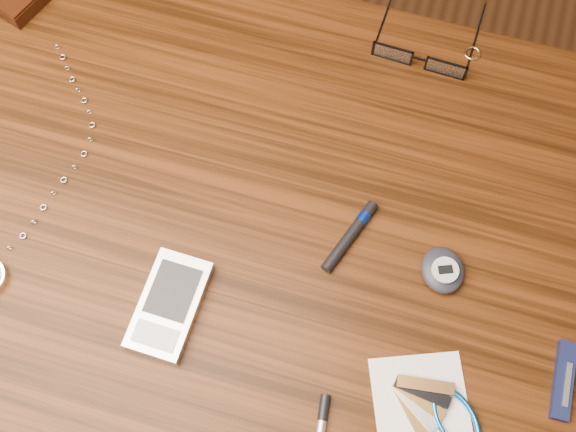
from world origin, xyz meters
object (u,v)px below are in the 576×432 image
(eyeglasses, at_px, (420,57))
(pocket_knife, at_px, (563,380))
(desk, at_px, (246,255))
(notepad_keys, at_px, (438,412))
(pda_phone, at_px, (169,305))
(pedometer, at_px, (443,270))

(eyeglasses, relative_size, pocket_knife, 1.54)
(eyeglasses, bearing_deg, desk, -118.08)
(desk, relative_size, notepad_keys, 6.90)
(desk, distance_m, notepad_keys, 0.32)
(desk, height_order, pda_phone, pda_phone)
(eyeglasses, height_order, notepad_keys, eyeglasses)
(desk, bearing_deg, pedometer, 2.35)
(pda_phone, relative_size, pedometer, 1.69)
(pedometer, bearing_deg, desk, -177.65)
(eyeglasses, bearing_deg, notepad_keys, -74.77)
(desk, relative_size, pda_phone, 8.52)
(pedometer, relative_size, notepad_keys, 0.48)
(pedometer, distance_m, notepad_keys, 0.15)
(desk, distance_m, pocket_knife, 0.40)
(eyeglasses, distance_m, pocket_knife, 0.42)
(pedometer, xyz_separation_m, pocket_knife, (0.15, -0.08, -0.00))
(eyeglasses, relative_size, pedometer, 1.88)
(pda_phone, distance_m, notepad_keys, 0.31)
(desk, distance_m, eyeglasses, 0.33)
(pda_phone, xyz_separation_m, pocket_knife, (0.43, 0.04, -0.00))
(notepad_keys, distance_m, pocket_knife, 0.14)
(eyeglasses, relative_size, pda_phone, 1.11)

